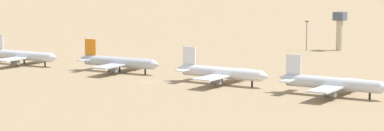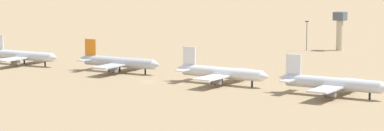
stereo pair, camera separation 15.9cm
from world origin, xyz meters
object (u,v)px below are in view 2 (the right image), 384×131
object	(u,v)px
parked_jet_orange_2	(119,62)
light_pole_mid	(307,33)
parked_jet_white_4	(332,84)
control_tower	(340,27)
parked_jet_white_1	(22,56)
parked_jet_white_3	(221,73)

from	to	relation	value
parked_jet_orange_2	light_pole_mid	xyz separation A→B (m)	(25.49, 108.24, 4.17)
parked_jet_white_4	control_tower	world-z (taller)	control_tower
parked_jet_white_1	parked_jet_orange_2	world-z (taller)	parked_jet_orange_2
parked_jet_white_3	parked_jet_white_4	bearing A→B (deg)	-3.47
control_tower	parked_jet_white_3	bearing A→B (deg)	-84.83
parked_jet_orange_2	control_tower	world-z (taller)	control_tower
parked_jet_orange_2	control_tower	bearing A→B (deg)	66.02
parked_jet_white_1	parked_jet_white_3	world-z (taller)	parked_jet_white_3
parked_jet_white_3	control_tower	xyz separation A→B (m)	(-10.82, 119.50, 6.95)
parked_jet_white_1	control_tower	distance (m)	149.70
light_pole_mid	parked_jet_white_1	bearing A→B (deg)	-122.40
parked_jet_white_3	parked_jet_white_4	world-z (taller)	parked_jet_white_4
control_tower	light_pole_mid	xyz separation A→B (m)	(-12.74, -8.98, -2.84)
parked_jet_white_3	parked_jet_white_4	xyz separation A→B (m)	(43.38, -0.81, 0.10)
parked_jet_white_1	parked_jet_white_4	size ratio (longest dim) A/B	0.93
parked_jet_orange_2	parked_jet_white_3	world-z (taller)	parked_jet_white_3
parked_jet_white_3	control_tower	distance (m)	120.19
parked_jet_white_3	light_pole_mid	bearing A→B (deg)	99.63
parked_jet_orange_2	parked_jet_white_1	bearing A→B (deg)	-178.93
parked_jet_white_1	parked_jet_white_3	distance (m)	95.97
parked_jet_white_4	control_tower	distance (m)	132.13
parked_jet_orange_2	parked_jet_white_4	bearing A→B (deg)	-7.83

